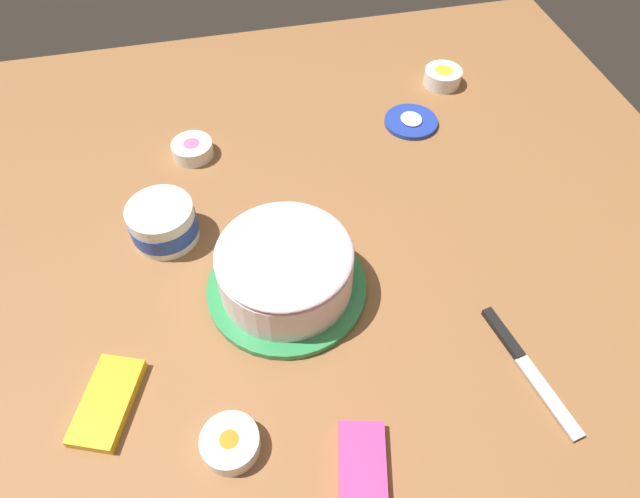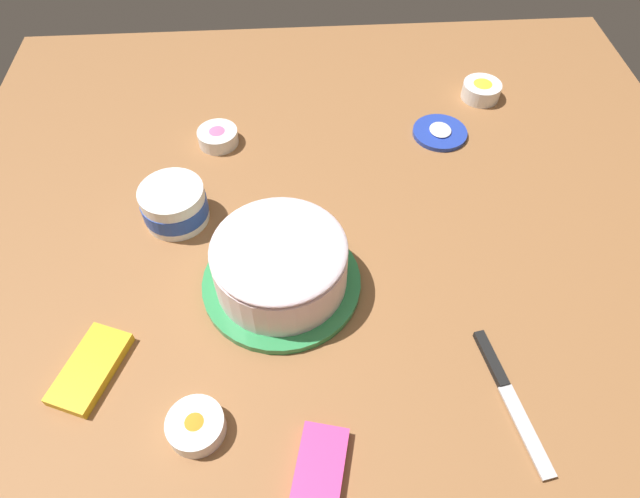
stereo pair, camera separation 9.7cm
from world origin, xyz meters
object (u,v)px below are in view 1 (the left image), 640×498
Objects in this scene: sprinkle_bowl_orange at (230,443)px; sprinkle_bowl_yellow at (443,76)px; sprinkle_bowl_pink at (192,149)px; frosting_tub_lid at (411,121)px; spreading_knife at (521,358)px; frosted_cake at (285,270)px; candy_box_upper at (107,402)px; candy_box_lower at (363,479)px; frosting_tub at (163,222)px.

sprinkle_bowl_yellow is at bearing 141.33° from sprinkle_bowl_orange.
sprinkle_bowl_pink is (0.12, -0.60, -0.00)m from sprinkle_bowl_yellow.
frosting_tub_lid is 0.60m from spreading_knife.
spreading_knife is 2.75× the size of sprinkle_bowl_pink.
candy_box_upper is at bearing -64.14° from frosted_cake.
sprinkle_bowl_yellow reaches higher than sprinkle_bowl_pink.
frosted_cake reaches higher than sprinkle_bowl_pink.
frosting_tub_lid is 0.78m from candy_box_lower.
frosted_cake is 0.40m from spreading_knife.
candy_box_lower is at bearing 13.22° from sprinkle_bowl_pink.
frosting_tub is 1.40× the size of sprinkle_bowl_yellow.
sprinkle_bowl_orange and sprinkle_bowl_pink have the same top height.
sprinkle_bowl_pink is 0.55× the size of candy_box_lower.
frosted_cake is 2.24× the size of frosting_tub.
sprinkle_bowl_pink is 0.61× the size of candy_box_upper.
sprinkle_bowl_pink is at bearing -142.32° from spreading_knife.
candy_box_lower and candy_box_upper have the same top height.
sprinkle_bowl_pink is (-0.60, -0.46, 0.01)m from spreading_knife.
frosting_tub_lid is at bearing 89.46° from sprinkle_bowl_pink.
sprinkle_bowl_yellow is 1.02× the size of sprinkle_bowl_pink.
sprinkle_bowl_pink is at bearing -78.60° from sprinkle_bowl_yellow.
sprinkle_bowl_pink is at bearing -90.54° from frosting_tub_lid.
frosting_tub is 0.43m from sprinkle_bowl_orange.
frosting_tub is 0.56m from candy_box_lower.
frosting_tub reaches higher than candy_box_upper.
frosted_cake is 1.17× the size of spreading_knife.
spreading_knife is at bearing 94.30° from sprinkle_bowl_orange.
frosting_tub is 0.66m from spreading_knife.
sprinkle_bowl_orange is at bearing -85.70° from spreading_knife.
frosted_cake is at bearing 152.85° from sprinkle_bowl_orange.
frosted_cake is 0.28m from sprinkle_bowl_orange.
frosting_tub_lid is 0.84× the size of candy_box_upper.
frosting_tub_lid is 0.79m from sprinkle_bowl_orange.
candy_box_upper is at bearing -121.40° from sprinkle_bowl_orange.
frosted_cake is 0.26m from frosting_tub.
frosted_cake is 3.13× the size of sprinkle_bowl_yellow.
candy_box_lower is (0.51, 0.24, -0.03)m from frosting_tub.
candy_box_lower is at bearing 7.00° from frosted_cake.
sprinkle_bowl_pink reaches higher than spreading_knife.
frosted_cake is 3.21× the size of sprinkle_bowl_pink.
frosted_cake is 0.52m from frosting_tub_lid.
spreading_knife is 0.76m from sprinkle_bowl_pink.
sprinkle_bowl_yellow reaches higher than sprinkle_bowl_orange.
frosting_tub is at bearing -17.55° from sprinkle_bowl_pink.
spreading_knife is at bearing 37.68° from sprinkle_bowl_pink.
candy_box_upper is (-0.19, -0.34, -0.00)m from candy_box_lower.
frosted_cake is 1.77× the size of candy_box_lower.
candy_box_lower reaches higher than frosting_tub_lid.
frosting_tub_lid is 0.48m from sprinkle_bowl_pink.
spreading_knife is 0.64m from candy_box_upper.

